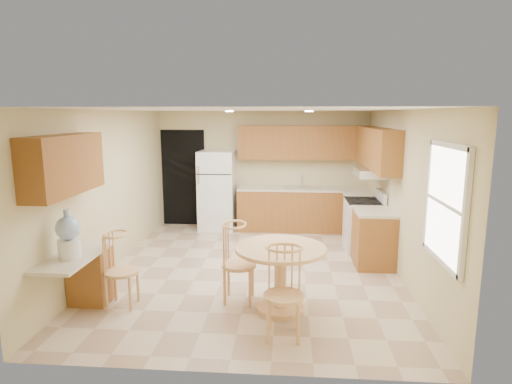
# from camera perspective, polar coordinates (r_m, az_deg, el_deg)

# --- Properties ---
(floor) EXTENTS (5.50, 5.50, 0.00)m
(floor) POSITION_cam_1_polar(r_m,az_deg,el_deg) (6.89, -0.53, -10.34)
(floor) COLOR #CAB192
(floor) RESTS_ON ground
(ceiling) EXTENTS (4.50, 5.50, 0.02)m
(ceiling) POSITION_cam_1_polar(r_m,az_deg,el_deg) (6.45, -0.57, 10.92)
(ceiling) COLOR white
(ceiling) RESTS_ON wall_back
(wall_back) EXTENTS (4.50, 0.02, 2.50)m
(wall_back) POSITION_cam_1_polar(r_m,az_deg,el_deg) (9.27, 0.92, 3.01)
(wall_back) COLOR #CFBF8B
(wall_back) RESTS_ON floor
(wall_front) EXTENTS (4.50, 0.02, 2.50)m
(wall_front) POSITION_cam_1_polar(r_m,az_deg,el_deg) (3.90, -4.07, -7.40)
(wall_front) COLOR #CFBF8B
(wall_front) RESTS_ON floor
(wall_left) EXTENTS (0.02, 5.50, 2.50)m
(wall_left) POSITION_cam_1_polar(r_m,az_deg,el_deg) (7.11, -18.93, 0.19)
(wall_left) COLOR #CFBF8B
(wall_left) RESTS_ON floor
(wall_right) EXTENTS (0.02, 5.50, 2.50)m
(wall_right) POSITION_cam_1_polar(r_m,az_deg,el_deg) (6.75, 18.85, -0.33)
(wall_right) COLOR #CFBF8B
(wall_right) RESTS_ON floor
(doorway) EXTENTS (0.90, 0.02, 2.10)m
(doorway) POSITION_cam_1_polar(r_m,az_deg,el_deg) (9.55, -9.64, 1.87)
(doorway) COLOR black
(doorway) RESTS_ON floor
(base_cab_back) EXTENTS (2.75, 0.60, 0.87)m
(base_cab_back) POSITION_cam_1_polar(r_m,az_deg,el_deg) (9.10, 6.30, -2.40)
(base_cab_back) COLOR #995D26
(base_cab_back) RESTS_ON floor
(counter_back) EXTENTS (2.75, 0.63, 0.04)m
(counter_back) POSITION_cam_1_polar(r_m,az_deg,el_deg) (9.01, 6.36, 0.42)
(counter_back) COLOR beige
(counter_back) RESTS_ON base_cab_back
(base_cab_right_a) EXTENTS (0.60, 0.59, 0.87)m
(base_cab_right_a) POSITION_cam_1_polar(r_m,az_deg,el_deg) (8.63, 13.59, -3.34)
(base_cab_right_a) COLOR #995D26
(base_cab_right_a) RESTS_ON floor
(counter_right_a) EXTENTS (0.63, 0.59, 0.04)m
(counter_right_a) POSITION_cam_1_polar(r_m,az_deg,el_deg) (8.54, 13.72, -0.37)
(counter_right_a) COLOR beige
(counter_right_a) RESTS_ON base_cab_right_a
(base_cab_right_b) EXTENTS (0.60, 0.80, 0.87)m
(base_cab_right_b) POSITION_cam_1_polar(r_m,az_deg,el_deg) (7.25, 15.39, -6.06)
(base_cab_right_b) COLOR #995D26
(base_cab_right_b) RESTS_ON floor
(counter_right_b) EXTENTS (0.63, 0.80, 0.04)m
(counter_right_b) POSITION_cam_1_polar(r_m,az_deg,el_deg) (7.13, 15.56, -2.55)
(counter_right_b) COLOR beige
(counter_right_b) RESTS_ON base_cab_right_b
(upper_cab_back) EXTENTS (2.75, 0.33, 0.70)m
(upper_cab_back) POSITION_cam_1_polar(r_m,az_deg,el_deg) (9.03, 6.45, 6.58)
(upper_cab_back) COLOR #995D26
(upper_cab_back) RESTS_ON wall_back
(upper_cab_right) EXTENTS (0.33, 2.42, 0.70)m
(upper_cab_right) POSITION_cam_1_polar(r_m,az_deg,el_deg) (7.81, 15.75, 5.67)
(upper_cab_right) COLOR #995D26
(upper_cab_right) RESTS_ON wall_right
(upper_cab_left) EXTENTS (0.33, 1.40, 0.70)m
(upper_cab_left) POSITION_cam_1_polar(r_m,az_deg,el_deg) (5.53, -24.22, 3.35)
(upper_cab_left) COLOR #995D26
(upper_cab_left) RESTS_ON wall_left
(sink) EXTENTS (0.78, 0.44, 0.01)m
(sink) POSITION_cam_1_polar(r_m,az_deg,el_deg) (9.01, 6.20, 0.56)
(sink) COLOR silver
(sink) RESTS_ON counter_back
(range_hood) EXTENTS (0.50, 0.76, 0.14)m
(range_hood) POSITION_cam_1_polar(r_m,az_deg,el_deg) (7.80, 15.03, 2.53)
(range_hood) COLOR silver
(range_hood) RESTS_ON upper_cab_right
(desk_pedestal) EXTENTS (0.48, 0.42, 0.72)m
(desk_pedestal) POSITION_cam_1_polar(r_m,az_deg,el_deg) (6.08, -21.18, -10.36)
(desk_pedestal) COLOR #995D26
(desk_pedestal) RESTS_ON floor
(desk_top) EXTENTS (0.50, 1.20, 0.04)m
(desk_top) POSITION_cam_1_polar(r_m,az_deg,el_deg) (5.63, -23.10, -7.94)
(desk_top) COLOR beige
(desk_top) RESTS_ON desk_pedestal
(window) EXTENTS (0.06, 1.12, 1.30)m
(window) POSITION_cam_1_polar(r_m,az_deg,el_deg) (4.96, 24.00, -1.45)
(window) COLOR white
(window) RESTS_ON wall_right
(can_light_a) EXTENTS (0.14, 0.14, 0.02)m
(can_light_a) POSITION_cam_1_polar(r_m,az_deg,el_deg) (7.70, -3.56, 10.71)
(can_light_a) COLOR white
(can_light_a) RESTS_ON ceiling
(can_light_b) EXTENTS (0.14, 0.14, 0.02)m
(can_light_b) POSITION_cam_1_polar(r_m,az_deg,el_deg) (7.63, 7.10, 10.65)
(can_light_b) COLOR white
(can_light_b) RESTS_ON ceiling
(refrigerator) EXTENTS (0.74, 0.72, 1.67)m
(refrigerator) POSITION_cam_1_polar(r_m,az_deg,el_deg) (9.09, -5.21, 0.20)
(refrigerator) COLOR white
(refrigerator) RESTS_ON floor
(stove) EXTENTS (0.65, 0.76, 1.09)m
(stove) POSITION_cam_1_polar(r_m,az_deg,el_deg) (7.97, 14.18, -4.25)
(stove) COLOR white
(stove) RESTS_ON floor
(dining_table) EXTENTS (1.12, 1.12, 0.83)m
(dining_table) POSITION_cam_1_polar(r_m,az_deg,el_deg) (5.38, 3.28, -10.24)
(dining_table) COLOR #E3AC71
(dining_table) RESTS_ON floor
(chair_table_a) EXTENTS (0.46, 0.59, 1.04)m
(chair_table_a) POSITION_cam_1_polar(r_m,az_deg,el_deg) (5.53, -2.45, -8.69)
(chair_table_a) COLOR #E3AC71
(chair_table_a) RESTS_ON floor
(chair_table_b) EXTENTS (0.45, 0.45, 1.01)m
(chair_table_b) POSITION_cam_1_polar(r_m,az_deg,el_deg) (4.66, 3.73, -12.64)
(chair_table_b) COLOR #E3AC71
(chair_table_b) RESTS_ON floor
(chair_desk) EXTENTS (0.42, 0.54, 0.95)m
(chair_desk) POSITION_cam_1_polar(r_m,az_deg,el_deg) (5.68, -17.91, -9.24)
(chair_desk) COLOR #E3AC71
(chair_desk) RESTS_ON floor
(water_crock) EXTENTS (0.28, 0.28, 0.58)m
(water_crock) POSITION_cam_1_polar(r_m,az_deg,el_deg) (5.48, -23.73, -5.40)
(water_crock) COLOR white
(water_crock) RESTS_ON desk_top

